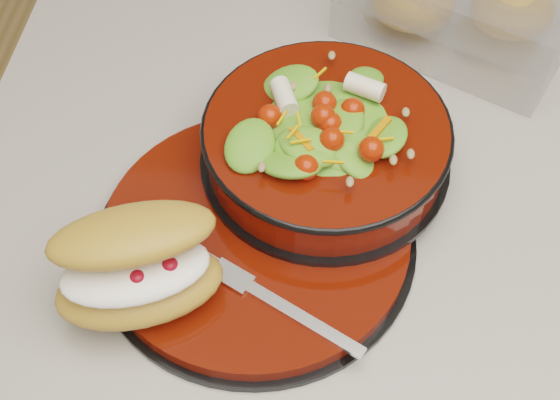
# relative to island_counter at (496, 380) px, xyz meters

# --- Properties ---
(island_counter) EXTENTS (1.24, 0.74, 0.90)m
(island_counter) POSITION_rel_island_counter_xyz_m (0.00, 0.00, 0.00)
(island_counter) COLOR white
(island_counter) RESTS_ON ground
(dinner_plate) EXTENTS (0.29, 0.29, 0.02)m
(dinner_plate) POSITION_rel_island_counter_xyz_m (-0.32, -0.09, 0.46)
(dinner_plate) COLOR black
(dinner_plate) RESTS_ON island_counter
(salad_bowl) EXTENTS (0.24, 0.24, 0.10)m
(salad_bowl) POSITION_rel_island_counter_xyz_m (-0.26, -0.01, 0.50)
(salad_bowl) COLOR black
(salad_bowl) RESTS_ON dinner_plate
(croissant) EXTENTS (0.16, 0.13, 0.08)m
(croissant) POSITION_rel_island_counter_xyz_m (-0.41, -0.17, 0.51)
(croissant) COLOR #CA8C3E
(croissant) RESTS_ON dinner_plate
(fork) EXTENTS (0.14, 0.08, 0.00)m
(fork) POSITION_rel_island_counter_xyz_m (-0.29, -0.17, 0.47)
(fork) COLOR silver
(fork) RESTS_ON dinner_plate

